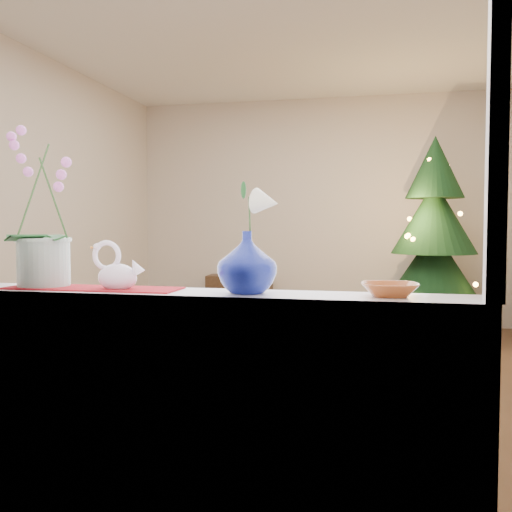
{
  "coord_description": "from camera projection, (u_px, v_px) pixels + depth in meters",
  "views": [
    {
      "loc": [
        0.73,
        -4.4,
        1.17
      ],
      "look_at": [
        0.06,
        -1.4,
        1.01
      ],
      "focal_mm": 40.0,
      "sensor_mm": 36.0,
      "label": 1
    }
  ],
  "objects": [
    {
      "name": "wall_back",
      "position": [
        321.0,
        211.0,
        6.88
      ],
      "size": [
        4.5,
        0.1,
        2.7
      ],
      "primitive_type": "cube",
      "color": "beige",
      "rests_on": "ground"
    },
    {
      "name": "lily",
      "position": [
        247.0,
        195.0,
        2.08
      ],
      "size": [
        0.15,
        0.08,
        0.2
      ],
      "primitive_type": null,
      "color": "white",
      "rests_on": "blue_vase"
    },
    {
      "name": "ceiling",
      "position": [
        288.0,
        26.0,
        4.37
      ],
      "size": [
        5.0,
        5.0,
        0.0
      ],
      "primitive_type": "plane",
      "color": "white",
      "rests_on": "wall_back"
    },
    {
      "name": "orchid_pot",
      "position": [
        43.0,
        206.0,
        2.29
      ],
      "size": [
        0.27,
        0.27,
        0.65
      ],
      "primitive_type": null,
      "rotation": [
        0.0,
        0.0,
        0.25
      ],
      "color": "silver",
      "rests_on": "windowsill"
    },
    {
      "name": "amber_dish",
      "position": [
        390.0,
        291.0,
        2.0
      ],
      "size": [
        0.18,
        0.18,
        0.04
      ],
      "primitive_type": "imported",
      "rotation": [
        0.0,
        0.0,
        0.1
      ],
      "color": "#A34F23",
      "rests_on": "windowsill"
    },
    {
      "name": "runner",
      "position": [
        93.0,
        288.0,
        2.24
      ],
      "size": [
        0.7,
        0.2,
        0.01
      ],
      "primitive_type": "cube",
      "color": "maroon",
      "rests_on": "windowsill"
    },
    {
      "name": "blue_vase",
      "position": [
        247.0,
        258.0,
        2.09
      ],
      "size": [
        0.32,
        0.32,
        0.26
      ],
      "primitive_type": "imported",
      "rotation": [
        0.0,
        0.0,
        -0.32
      ],
      "color": "navy",
      "rests_on": "windowsill"
    },
    {
      "name": "paperweight",
      "position": [
        239.0,
        283.0,
        2.08
      ],
      "size": [
        0.08,
        0.08,
        0.08
      ],
      "primitive_type": "sphere",
      "rotation": [
        0.0,
        0.0,
        0.1
      ],
      "color": "silver",
      "rests_on": "windowsill"
    },
    {
      "name": "wall_front",
      "position": [
        171.0,
        174.0,
        2.0
      ],
      "size": [
        4.5,
        0.1,
        2.7
      ],
      "primitive_type": "cube",
      "color": "beige",
      "rests_on": "ground"
    },
    {
      "name": "xmas_tree",
      "position": [
        434.0,
        238.0,
        5.9
      ],
      "size": [
        1.46,
        1.46,
        2.1
      ],
      "primitive_type": null,
      "rotation": [
        0.0,
        0.0,
        0.33
      ],
      "color": "black",
      "rests_on": "ground"
    },
    {
      "name": "windowsill",
      "position": [
        184.0,
        297.0,
        2.15
      ],
      "size": [
        2.2,
        0.26,
        0.04
      ],
      "primitive_type": "cube",
      "color": "white",
      "rests_on": "window_apron"
    },
    {
      "name": "ground",
      "position": [
        287.0,
        373.0,
        4.51
      ],
      "size": [
        5.0,
        5.0,
        0.0
      ],
      "primitive_type": "plane",
      "color": "#3C2918",
      "rests_on": "ground"
    },
    {
      "name": "side_table",
      "position": [
        240.0,
        299.0,
        6.9
      ],
      "size": [
        0.79,
        0.44,
        0.57
      ],
      "primitive_type": "cube",
      "rotation": [
        0.0,
        0.0,
        0.07
      ],
      "color": "black",
      "rests_on": "ground"
    },
    {
      "name": "wall_left",
      "position": [
        31.0,
        205.0,
        4.93
      ],
      "size": [
        0.1,
        5.0,
        2.7
      ],
      "primitive_type": "cube",
      "color": "beige",
      "rests_on": "ground"
    },
    {
      "name": "window_apron",
      "position": [
        177.0,
        424.0,
        2.09
      ],
      "size": [
        2.2,
        0.08,
        0.88
      ],
      "primitive_type": "cube",
      "color": "white",
      "rests_on": "ground"
    },
    {
      "name": "window_frame",
      "position": [
        173.0,
        75.0,
        2.02
      ],
      "size": [
        2.22,
        0.06,
        1.6
      ],
      "primitive_type": null,
      "color": "white",
      "rests_on": "windowsill"
    },
    {
      "name": "swan",
      "position": [
        117.0,
        267.0,
        2.19
      ],
      "size": [
        0.22,
        0.12,
        0.18
      ],
      "primitive_type": null,
      "rotation": [
        0.0,
        0.0,
        -0.09
      ],
      "color": "white",
      "rests_on": "windowsill"
    }
  ]
}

